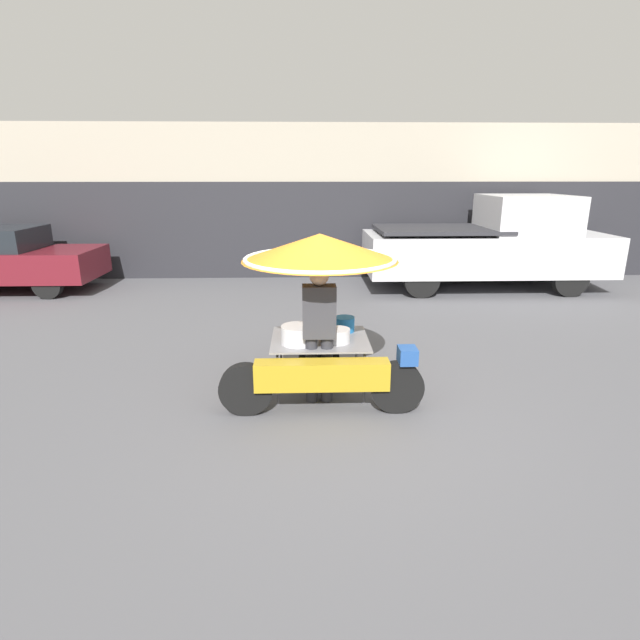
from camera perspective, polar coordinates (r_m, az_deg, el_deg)
The scene contains 6 objects.
ground_plane at distance 5.77m, azimuth 2.74°, elevation -10.50°, with size 36.00×36.00×0.00m, color #56565B.
shopfront_building at distance 13.83m, azimuth -0.08°, elevation 13.45°, with size 28.00×2.06×3.78m.
vendor_motorcycle_cart at distance 5.82m, azimuth 0.05°, elevation 5.16°, with size 2.30×1.83×1.94m.
vendor_person at distance 5.71m, azimuth -0.10°, elevation -0.90°, with size 0.38×0.22×1.63m.
parked_car at distance 13.44m, azimuth -32.62°, elevation 5.92°, with size 4.12×1.77×1.45m.
pickup_truck at distance 12.27m, azimuth 19.03°, elevation 8.11°, with size 5.46×1.99×2.13m.
Camera 1 is at (-0.44, -5.12, 2.62)m, focal length 28.00 mm.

